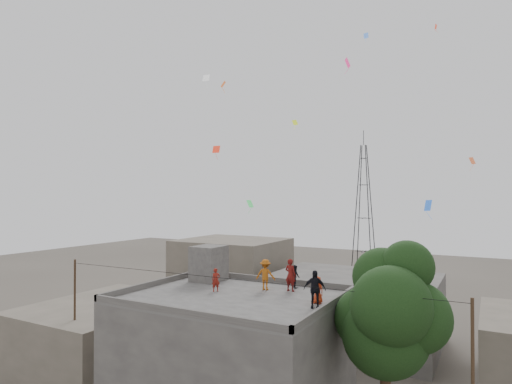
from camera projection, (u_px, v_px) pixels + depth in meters
main_building at (232, 359)px, 20.77m from camera, size 10.00×8.00×6.10m
parapet at (232, 293)px, 20.81m from camera, size 10.00×8.00×0.30m
stair_head_box at (209, 263)px, 24.64m from camera, size 1.60×1.80×2.00m
neighbor_west at (105, 334)px, 27.81m from camera, size 8.00×10.00×4.00m
neighbor_north at (354, 309)px, 32.06m from camera, size 12.00×9.00×5.00m
neighbor_northwest at (232, 277)px, 39.61m from camera, size 9.00×8.00×7.00m
tree at (390, 313)px, 17.78m from camera, size 4.90×4.60×9.10m
utility_line at (227, 353)px, 19.44m from camera, size 20.12×0.62×7.40m
transmission_tower at (364, 211)px, 57.81m from camera, size 2.97×2.97×20.01m
person_red_adult at (290, 275)px, 21.90m from camera, size 0.65×0.48×1.65m
person_orange_child at (317, 290)px, 19.36m from camera, size 0.66×0.49×1.22m
person_dark_child at (295, 276)px, 22.74m from camera, size 0.74×0.72×1.20m
person_dark_adult at (315, 289)px, 18.56m from camera, size 1.03×0.69×1.63m
person_orange_adult at (266, 275)px, 22.18m from camera, size 1.12×0.79×1.58m
person_red_child at (216, 280)px, 21.81m from camera, size 0.49×0.51×1.17m
kites at (312, 119)px, 27.26m from camera, size 17.22×12.54×12.96m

